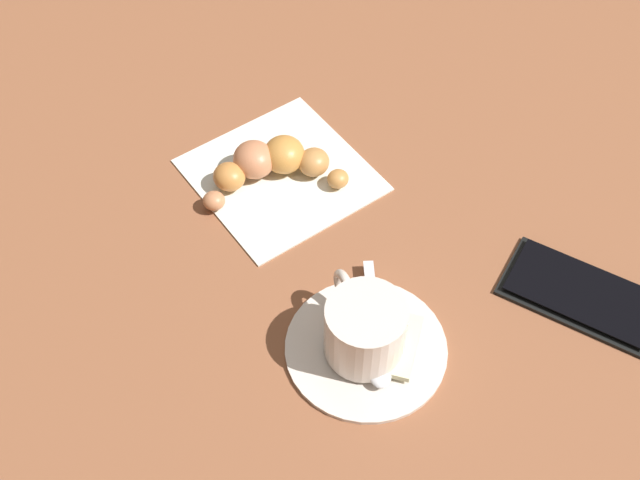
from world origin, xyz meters
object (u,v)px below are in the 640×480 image
object	(u,v)px
teaspoon	(377,343)
saucer	(366,347)
sugar_packet	(405,346)
napkin	(281,174)
espresso_cup	(364,328)
croissant	(270,163)
cell_phone	(582,294)

from	to	relation	value
teaspoon	saucer	bearing A→B (deg)	54.96
sugar_packet	napkin	xyz separation A→B (m)	(0.23, 0.00, -0.01)
saucer	teaspoon	distance (m)	0.01
espresso_cup	croissant	xyz separation A→B (m)	(0.21, -0.02, -0.02)
sugar_packet	cell_phone	size ratio (longest dim) A/B	0.40
saucer	cell_phone	distance (m)	0.20
espresso_cup	cell_phone	xyz separation A→B (m)	(-0.05, -0.20, -0.03)
teaspoon	espresso_cup	bearing A→B (deg)	63.25
sugar_packet	napkin	bearing A→B (deg)	44.20
sugar_packet	cell_phone	xyz separation A→B (m)	(-0.03, -0.17, -0.01)
napkin	croissant	xyz separation A→B (m)	(0.00, 0.01, 0.02)
espresso_cup	sugar_packet	world-z (taller)	espresso_cup
croissant	sugar_packet	bearing A→B (deg)	-177.81
saucer	sugar_packet	distance (m)	0.03
croissant	cell_phone	size ratio (longest dim) A/B	0.94
teaspoon	sugar_packet	distance (m)	0.02
saucer	espresso_cup	size ratio (longest dim) A/B	1.48
saucer	espresso_cup	world-z (taller)	espresso_cup
sugar_packet	cell_phone	world-z (taller)	sugar_packet
saucer	napkin	size ratio (longest dim) A/B	0.85
napkin	croissant	distance (m)	0.02
sugar_packet	cell_phone	bearing A→B (deg)	-54.93
napkin	croissant	bearing A→B (deg)	64.52
saucer	teaspoon	size ratio (longest dim) A/B	1.14
teaspoon	croissant	world-z (taller)	croissant
espresso_cup	teaspoon	xyz separation A→B (m)	(-0.01, -0.01, -0.03)
saucer	teaspoon	world-z (taller)	teaspoon
teaspoon	napkin	size ratio (longest dim) A/B	0.75
sugar_packet	croissant	world-z (taller)	croissant
espresso_cup	sugar_packet	xyz separation A→B (m)	(-0.02, -0.03, -0.03)
espresso_cup	teaspoon	size ratio (longest dim) A/B	0.77
sugar_packet	croissant	distance (m)	0.23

